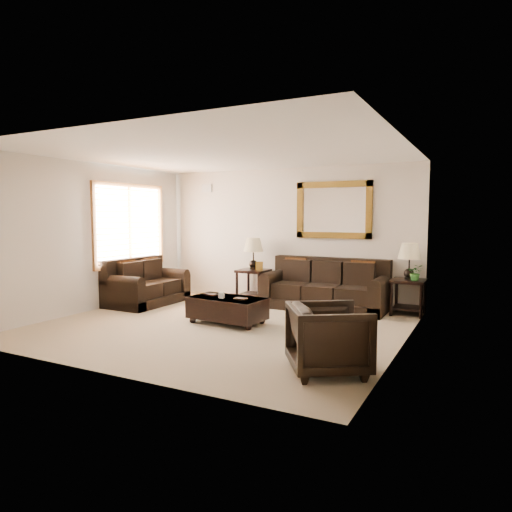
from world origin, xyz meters
The scene contains 11 objects.
room centered at (0.00, 0.00, 1.35)m, with size 5.51×5.01×2.71m.
window centered at (-2.70, 0.90, 1.55)m, with size 0.07×1.96×1.66m.
mirror centered at (1.02, 2.47, 1.85)m, with size 1.50×0.06×1.10m.
air_vent centered at (-1.90, 2.48, 2.35)m, with size 0.25×0.02×0.18m, color #999999.
sofa centered at (1.02, 2.05, 0.34)m, with size 2.28×0.99×0.93m.
loveseat centered at (-2.31, 0.86, 0.33)m, with size 0.95×1.60×0.90m.
end_table_left centered at (-0.57, 2.17, 0.84)m, with size 0.58×0.58×1.28m.
end_table_right centered at (2.50, 2.17, 0.82)m, with size 0.57×0.57×1.26m.
coffee_table centered at (-0.01, 0.17, 0.26)m, with size 1.29×0.77×0.52m.
armchair centered at (2.20, -1.34, 0.42)m, with size 0.82×0.77×0.84m, color black.
potted_plant centered at (2.62, 2.07, 0.74)m, with size 0.25×0.28×0.22m, color #265D1F.
Camera 1 is at (3.74, -6.08, 1.73)m, focal length 32.00 mm.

